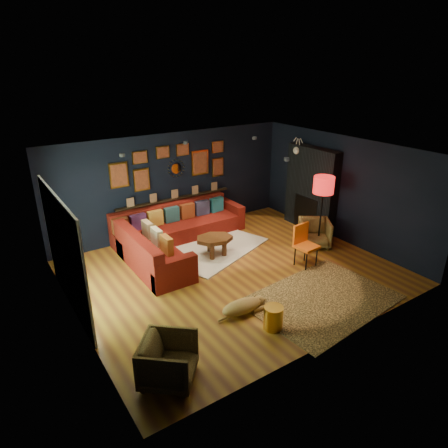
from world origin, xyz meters
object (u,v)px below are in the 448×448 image
pouf (158,262)px  dog (242,304)px  coffee_table (214,241)px  gold_stool (273,318)px  floor_lamp (323,188)px  orange_chair (304,242)px  sectional (170,236)px  armchair_right (315,232)px  armchair_left (168,359)px

pouf → dog: (0.57, -2.31, -0.01)m
coffee_table → gold_stool: coffee_table is taller
gold_stool → floor_lamp: 3.81m
orange_chair → dog: orange_chair is taller
sectional → floor_lamp: floor_lamp is taller
gold_stool → dog: gold_stool is taller
armchair_right → orange_chair: orange_chair is taller
sectional → armchair_right: sectional is taller
armchair_left → armchair_right: bearing=-26.6°
orange_chair → coffee_table: bearing=130.3°
orange_chair → gold_stool: bearing=-149.7°
coffee_table → sectional: bearing=127.1°
coffee_table → pouf: size_ratio=2.02×
dog → sectional: bearing=90.4°
armchair_right → dog: (-3.16, -1.33, -0.18)m
armchair_right → gold_stool: armchair_right is taller
gold_stool → dog: (-0.19, 0.64, -0.02)m
coffee_table → pouf: bearing=175.6°
armchair_right → dog: bearing=-122.3°
armchair_right → floor_lamp: size_ratio=0.41×
sectional → gold_stool: bearing=-88.9°
coffee_table → orange_chair: orange_chair is taller
dog → coffee_table: bearing=72.3°
orange_chair → armchair_right: bearing=27.3°
coffee_table → armchair_left: size_ratio=1.36×
coffee_table → armchair_right: (2.34, -0.87, -0.02)m
floor_lamp → pouf: bearing=164.6°
sectional → dog: bearing=-92.2°
armchair_right → orange_chair: size_ratio=0.77×
coffee_table → pouf: (-1.38, 0.11, -0.19)m
sectional → orange_chair: (2.11, -2.36, 0.24)m
pouf → floor_lamp: bearing=-15.4°
orange_chair → floor_lamp: bearing=22.0°
sectional → coffee_table: 1.15m
armchair_left → armchair_right: armchair_left is taller
armchair_right → pouf: bearing=-159.9°
coffee_table → floor_lamp: 2.82m
armchair_left → floor_lamp: 5.54m
pouf → armchair_left: size_ratio=0.67×
sectional → floor_lamp: 3.81m
orange_chair → armchair_left: bearing=-163.9°
gold_stool → dog: 0.67m
sectional → coffee_table: (0.69, -0.92, 0.07)m
coffee_table → orange_chair: 2.03m
orange_chair → dog: 2.38m
orange_chair → dog: (-2.23, -0.76, -0.37)m
dog → armchair_right: bearing=25.5°
sectional → floor_lamp: bearing=-30.8°
gold_stool → dog: bearing=106.8°
coffee_table → floor_lamp: size_ratio=0.58×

